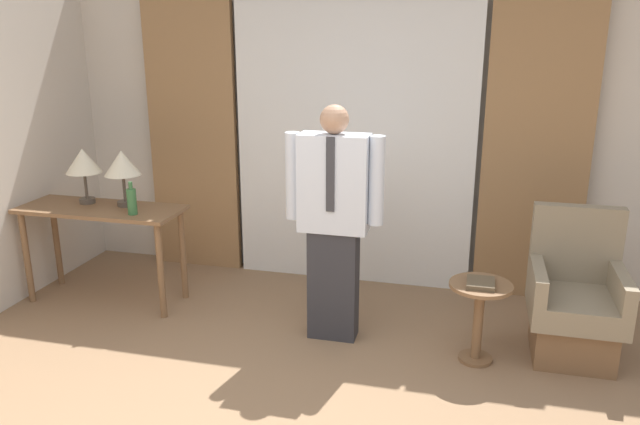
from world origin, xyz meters
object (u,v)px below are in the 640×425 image
table_lamp_right (122,165)px  book (481,283)px  side_table (479,309)px  desk (102,223)px  person (334,217)px  bottle_near_edge (132,201)px  armchair (574,305)px  table_lamp_left (83,162)px

table_lamp_right → book: size_ratio=2.14×
side_table → desk: bearing=174.8°
desk → person: (1.91, -0.16, 0.24)m
bottle_near_edge → book: 2.59m
armchair → desk: bearing=179.9°
person → armchair: person is taller
desk → table_lamp_left: table_lamp_left is taller
armchair → book: size_ratio=4.76×
person → book: person is taller
bottle_near_edge → armchair: 3.22m
person → side_table: bearing=-6.2°
side_table → table_lamp_right: bearing=172.7°
table_lamp_left → side_table: table_lamp_left is taller
table_lamp_right → armchair: 3.44m
desk → table_lamp_right: (0.17, 0.09, 0.46)m
desk → person: bearing=-4.7°
table_lamp_left → bottle_near_edge: bearing=-20.6°
book → armchair: bearing=24.7°
armchair → book: 0.72m
desk → bottle_near_edge: 0.43m
desk → book: size_ratio=6.25×
armchair → book: armchair is taller
bottle_near_edge → person: size_ratio=0.15×
person → armchair: bearing=5.3°
book → side_table: bearing=82.1°
table_lamp_left → table_lamp_right: bearing=0.0°
table_lamp_right → book: bearing=-7.9°
desk → table_lamp_left: size_ratio=2.92×
desk → person: 1.93m
bottle_near_edge → table_lamp_right: bearing=132.1°
desk → table_lamp_right: bearing=27.0°
desk → side_table: desk is taller
table_lamp_right → book: 2.81m
table_lamp_left → bottle_near_edge: 0.60m
table_lamp_left → table_lamp_right: 0.34m
side_table → bottle_near_edge: bearing=176.5°
person → armchair: (1.62, 0.15, -0.54)m
table_lamp_left → table_lamp_right: (0.34, 0.00, 0.00)m
person → book: bearing=-7.7°
table_lamp_right → person: size_ratio=0.27×
table_lamp_left → book: 3.15m
bottle_near_edge → book: bottle_near_edge is taller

